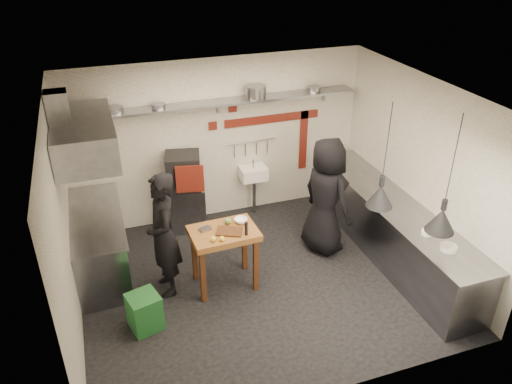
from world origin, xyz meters
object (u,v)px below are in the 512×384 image
object	(u,v)px
prep_table	(225,258)
chef_left	(163,235)
green_bin	(145,312)
oven_stand	(188,206)
combi_oven	(183,171)
chef_right	(326,196)

from	to	relation	value
prep_table	chef_left	size ratio (longest dim) A/B	0.50
prep_table	green_bin	bearing A→B (deg)	-159.66
oven_stand	green_bin	size ratio (longest dim) A/B	1.60
oven_stand	combi_oven	xyz separation A→B (m)	(-0.04, -0.03, 0.69)
green_bin	chef_right	bearing A→B (deg)	16.56
green_bin	chef_left	xyz separation A→B (m)	(0.41, 0.67, 0.66)
chef_right	oven_stand	bearing A→B (deg)	38.27
oven_stand	chef_right	bearing A→B (deg)	-23.00
prep_table	chef_left	distance (m)	0.93
combi_oven	chef_right	world-z (taller)	chef_right
prep_table	chef_right	world-z (taller)	chef_right
prep_table	chef_right	bearing A→B (deg)	9.69
oven_stand	green_bin	world-z (taller)	oven_stand
combi_oven	chef_left	distance (m)	1.62
combi_oven	chef_right	xyz separation A→B (m)	(1.94, -1.29, -0.14)
oven_stand	green_bin	bearing A→B (deg)	-103.78
combi_oven	chef_left	world-z (taller)	chef_left
combi_oven	green_bin	world-z (taller)	combi_oven
chef_left	combi_oven	bearing A→B (deg)	156.26
oven_stand	combi_oven	distance (m)	0.69
prep_table	chef_left	xyz separation A→B (m)	(-0.80, 0.16, 0.45)
chef_left	chef_right	size ratio (longest dim) A/B	0.96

